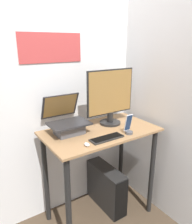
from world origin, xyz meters
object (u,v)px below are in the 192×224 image
object	(u,v)px
keyboard	(107,138)
mouse	(87,145)
cell_phone	(129,128)
monitor	(110,98)
computer_tower	(106,187)
laptop	(67,124)

from	to	relation	value
keyboard	mouse	world-z (taller)	mouse
keyboard	cell_phone	xyz separation A→B (m)	(0.22, -0.01, 0.05)
keyboard	cell_phone	distance (m)	0.23
keyboard	monitor	bearing A→B (deg)	48.97
monitor	cell_phone	world-z (taller)	monitor
computer_tower	keyboard	bearing A→B (deg)	-126.77
laptop	monitor	xyz separation A→B (m)	(0.44, -0.02, 0.17)
cell_phone	mouse	bearing A→B (deg)	-178.79
monitor	computer_tower	bearing A→B (deg)	-172.10
laptop	cell_phone	xyz separation A→B (m)	(0.43, -0.31, -0.03)
computer_tower	cell_phone	bearing A→B (deg)	-85.19
monitor	keyboard	xyz separation A→B (m)	(-0.24, -0.27, -0.25)
monitor	mouse	size ratio (longest dim) A/B	9.26
keyboard	laptop	bearing A→B (deg)	124.82
keyboard	cell_phone	size ratio (longest dim) A/B	1.68
mouse	computer_tower	world-z (taller)	mouse
monitor	cell_phone	xyz separation A→B (m)	(-0.01, -0.28, -0.20)
laptop	computer_tower	world-z (taller)	laptop
laptop	computer_tower	distance (m)	0.89
laptop	monitor	size ratio (longest dim) A/B	0.65
laptop	mouse	bearing A→B (deg)	-89.28
laptop	mouse	xyz separation A→B (m)	(0.00, -0.32, -0.07)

